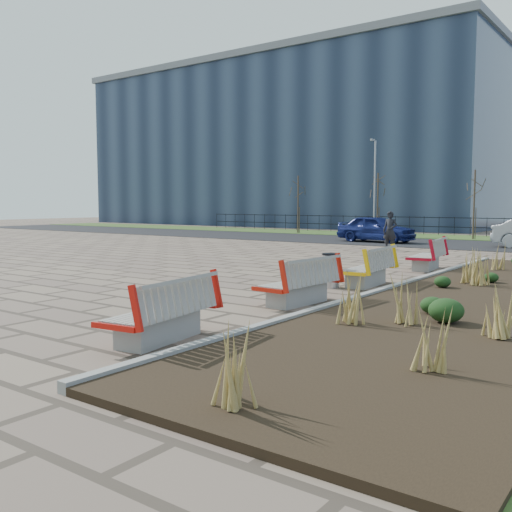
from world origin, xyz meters
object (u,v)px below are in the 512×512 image
Objects in this scene: bench_c at (366,266)px; pedestrian at (390,231)px; bench_a at (159,309)px; litter_bin at (331,271)px; bench_d at (426,254)px; car_blue at (376,229)px; bench_b at (297,281)px; lamp_west at (375,189)px.

pedestrian is at bearing 106.20° from bench_c.
litter_bin is at bearing 87.15° from bench_a.
car_blue reaches higher than bench_d.
car_blue is at bearing 113.26° from bench_b.
lamp_west is (-9.00, 23.57, 2.54)m from bench_b.
bench_a and bench_d have the same top height.
pedestrian is (-3.90, 14.09, 0.38)m from bench_b.
bench_d is at bearing -144.18° from car_blue.
lamp_west is at bearing 30.27° from car_blue.
bench_b is 0.49× the size of car_blue.
car_blue reaches higher than bench_c.
bench_a is 11.80m from bench_d.
litter_bin is at bearing -129.78° from bench_c.
bench_c is 1.00× the size of bench_d.
lamp_west is (-5.10, 9.47, 2.16)m from pedestrian.
pedestrian is 0.42× the size of car_blue.
bench_c is 11.44m from pedestrian.
bench_a is at bearing -84.88° from litter_bin.
pedestrian is at bearing -144.71° from car_blue.
bench_b is at bearing -96.94° from bench_d.
car_blue is (-6.65, 18.70, 0.24)m from bench_b.
bench_a is at bearing -71.94° from lamp_west.
bench_a is 29.14m from lamp_west.
lamp_west is (-9.00, 15.80, 2.54)m from bench_d.
pedestrian reaches higher than litter_bin.
pedestrian is at bearing 106.01° from litter_bin.
pedestrian reaches higher than bench_d.
bench_a is 6.59m from litter_bin.
litter_bin is (-0.59, -0.81, -0.08)m from bench_c.
car_blue is (-6.65, 15.35, 0.24)m from bench_c.
car_blue is at bearing 118.17° from pedestrian.
lamp_west reaches higher than pedestrian.
litter_bin is 17.26m from car_blue.
bench_a is 7.38m from bench_c.
lamp_west is at bearing 111.80° from litter_bin.
lamp_west is at bearing 112.73° from bench_d.
litter_bin is 12.03m from pedestrian.
litter_bin is at bearing -103.36° from bench_d.
bench_d is (0.00, 7.77, 0.00)m from bench_b.
pedestrian is at bearing 94.20° from bench_a.
bench_b is 19.85m from car_blue.
bench_b is 1.00× the size of bench_d.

